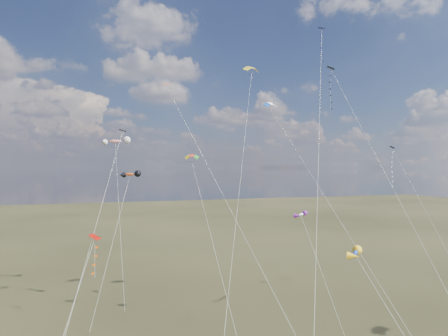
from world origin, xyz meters
name	(u,v)px	position (x,y,z in m)	size (l,w,h in m)	color
diamond_black_high	(338,102)	(11.94, 11.70, 26.63)	(2.36, 21.78, 31.19)	black
diamond_navy_tall	(321,63)	(11.74, 15.00, 32.00)	(18.28, 27.16, 37.50)	#0D0949
diamond_black_mid	(102,204)	(-14.41, 11.72, 15.60)	(7.36, 13.95, 23.16)	black
diamond_red_low	(92,263)	(-15.30, 9.24, 10.57)	(5.14, 8.74, 13.03)	#B30A02
diamond_navy_right	(395,173)	(28.45, 20.95, 18.29)	(4.02, 12.35, 22.35)	#0B1745
diamond_orange_center	(199,148)	(-2.48, 20.56, 21.52)	(10.21, 23.66, 30.85)	#EA551A
parafoil_yellow	(251,69)	(7.18, 26.63, 33.69)	(14.91, 26.35, 34.53)	gold
parafoil_blue_white	(272,105)	(10.22, 26.06, 28.44)	(8.46, 21.74, 29.23)	#1349B4
parafoil_tricolor	(192,157)	(-2.88, 22.41, 20.43)	(3.07, 13.57, 21.09)	#DAB205
novelty_orange_black	(130,175)	(-10.05, 30.77, 18.03)	(7.08, 11.98, 18.64)	#DD5116
novelty_white_purple	(301,215)	(11.93, 20.24, 12.58)	(2.57, 11.99, 13.07)	silver
novelty_redwhite_stripe	(115,142)	(-11.55, 38.68, 23.26)	(4.32, 14.36, 24.03)	#C01206
novelty_blue_yellow	(356,254)	(5.19, -0.46, 11.98)	(4.27, 9.81, 12.49)	#1336B8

